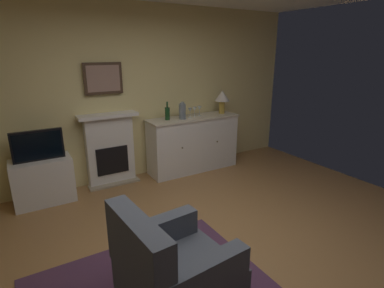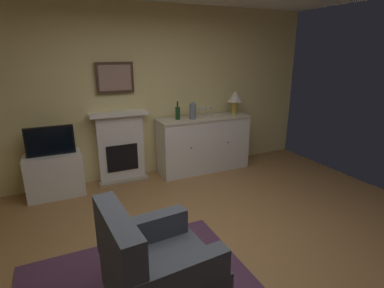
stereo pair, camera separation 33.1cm
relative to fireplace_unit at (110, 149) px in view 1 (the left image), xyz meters
The scene contains 14 objects.
ground_plane 2.38m from the fireplace_unit, 80.83° to the right, with size 6.15×4.87×0.10m, color #9E7042.
wall_rear 0.88m from the fireplace_unit, 19.16° to the left, with size 6.15×0.06×2.68m, color #EAD68C.
fireplace_unit is the anchor object (origin of this frame).
framed_picture 1.05m from the fireplace_unit, 90.00° to the left, with size 0.55×0.04×0.45m.
sideboard_cabinet 1.39m from the fireplace_unit, ahead, with size 1.57×0.49×0.93m.
table_lamp 2.08m from the fireplace_unit, ahead, with size 0.26×0.26×0.40m.
wine_bottle 1.04m from the fireplace_unit, ahead, with size 0.08×0.08×0.29m.
wine_glass_left 1.40m from the fireplace_unit, ahead, with size 0.07×0.07×0.16m.
wine_glass_center 1.50m from the fireplace_unit, ahead, with size 0.07×0.07×0.16m.
wine_glass_right 1.60m from the fireplace_unit, ahead, with size 0.07×0.07×0.16m.
vase_decorative 1.27m from the fireplace_unit, 11.27° to the right, with size 0.11×0.11×0.28m.
tv_cabinet 1.02m from the fireplace_unit, behind, with size 0.75×0.42×0.61m.
tv_set 1.03m from the fireplace_unit, 169.23° to the right, with size 0.62×0.07×0.40m.
armchair 2.70m from the fireplace_unit, 96.86° to the right, with size 0.87×0.83×0.92m.
Camera 1 is at (-1.54, -2.11, 1.98)m, focal length 28.20 mm.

